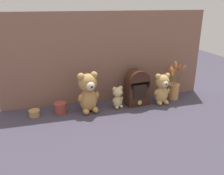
{
  "coord_description": "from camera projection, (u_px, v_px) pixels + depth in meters",
  "views": [
    {
      "loc": [
        -0.44,
        -1.55,
        0.75
      ],
      "look_at": [
        0.0,
        0.02,
        0.16
      ],
      "focal_mm": 38.0,
      "sensor_mm": 36.0,
      "label": 1
    }
  ],
  "objects": [
    {
      "name": "ground_plane",
      "position": [
        113.0,
        108.0,
        1.77
      ],
      "size": [
        4.0,
        4.0,
        0.0
      ],
      "primitive_type": "plane",
      "color": "#3D3847"
    },
    {
      "name": "backdrop_wall",
      "position": [
        107.0,
        58.0,
        1.81
      ],
      "size": [
        1.6,
        0.02,
        0.69
      ],
      "color": "#845B4C",
      "rests_on": "ground"
    },
    {
      "name": "teddy_bear_large",
      "position": [
        88.0,
        92.0,
        1.67
      ],
      "size": [
        0.16,
        0.15,
        0.3
      ],
      "color": "tan",
      "rests_on": "ground"
    },
    {
      "name": "teddy_bear_medium",
      "position": [
        162.0,
        88.0,
        1.81
      ],
      "size": [
        0.13,
        0.12,
        0.25
      ],
      "color": "tan",
      "rests_on": "ground"
    },
    {
      "name": "teddy_bear_small",
      "position": [
        118.0,
        97.0,
        1.75
      ],
      "size": [
        0.09,
        0.08,
        0.17
      ],
      "color": "#DBBC84",
      "rests_on": "ground"
    },
    {
      "name": "flower_vase",
      "position": [
        174.0,
        87.0,
        1.91
      ],
      "size": [
        0.17,
        0.14,
        0.33
      ],
      "color": "tan",
      "rests_on": "ground"
    },
    {
      "name": "vintage_radio",
      "position": [
        137.0,
        87.0,
        1.8
      ],
      "size": [
        0.18,
        0.13,
        0.28
      ],
      "color": "#381E14",
      "rests_on": "ground"
    },
    {
      "name": "decorative_tin_tall",
      "position": [
        34.0,
        113.0,
        1.64
      ],
      "size": [
        0.07,
        0.07,
        0.05
      ],
      "color": "tan",
      "rests_on": "ground"
    },
    {
      "name": "decorative_tin_short",
      "position": [
        60.0,
        108.0,
        1.68
      ],
      "size": [
        0.09,
        0.09,
        0.08
      ],
      "color": "#993D33",
      "rests_on": "ground"
    }
  ]
}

